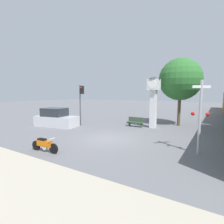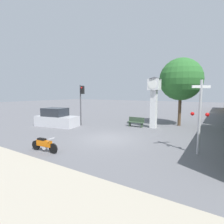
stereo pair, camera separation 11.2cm
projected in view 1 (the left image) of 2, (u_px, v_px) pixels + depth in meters
name	position (u px, v px, depth m)	size (l,w,h in m)	color
ground_plane	(108.00, 139.00, 12.60)	(120.00, 120.00, 0.00)	slate
motorcycle	(45.00, 145.00, 9.72)	(1.89, 0.41, 0.83)	black
clock_tower	(154.00, 94.00, 16.15)	(1.21, 1.21, 4.75)	white
traffic_light	(81.00, 98.00, 17.36)	(0.50, 0.35, 4.07)	#47474C
railroad_crossing_signal	(200.00, 114.00, 9.18)	(0.90, 0.82, 3.95)	#B7B7BC
street_tree	(180.00, 79.00, 17.17)	(4.13, 4.13, 6.67)	brown
bench	(136.00, 122.00, 16.96)	(1.60, 0.44, 0.92)	#384C38
parked_car	(56.00, 119.00, 17.23)	(4.43, 2.45, 1.80)	silver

